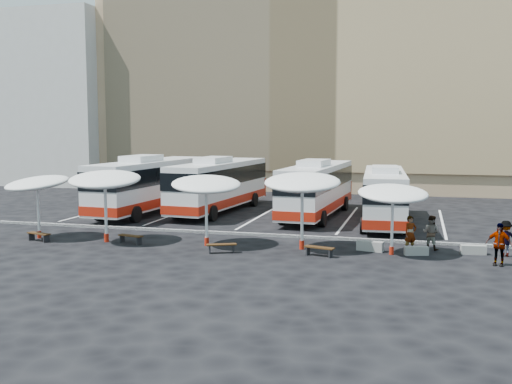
% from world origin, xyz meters
% --- Properties ---
extents(ground, '(120.00, 120.00, 0.00)m').
position_xyz_m(ground, '(0.00, 0.00, 0.00)').
color(ground, black).
rests_on(ground, ground).
extents(sandstone_building, '(42.00, 18.25, 29.60)m').
position_xyz_m(sandstone_building, '(0.00, 31.87, 12.63)').
color(sandstone_building, tan).
rests_on(sandstone_building, ground).
extents(apartment_block, '(14.00, 14.00, 18.00)m').
position_xyz_m(apartment_block, '(-28.00, 28.00, 9.00)').
color(apartment_block, beige).
rests_on(apartment_block, ground).
extents(curb_divider, '(34.00, 0.25, 0.15)m').
position_xyz_m(curb_divider, '(0.00, 0.50, 0.07)').
color(curb_divider, black).
rests_on(curb_divider, ground).
extents(bay_lines, '(24.15, 12.00, 0.01)m').
position_xyz_m(bay_lines, '(0.00, 8.00, 0.01)').
color(bay_lines, white).
rests_on(bay_lines, ground).
extents(bus_0, '(3.69, 13.24, 4.15)m').
position_xyz_m(bus_0, '(-8.03, 7.34, 2.12)').
color(bus_0, silver).
rests_on(bus_0, ground).
extents(bus_1, '(3.74, 12.82, 4.01)m').
position_xyz_m(bus_1, '(-3.39, 9.09, 2.05)').
color(bus_1, silver).
rests_on(bus_1, ground).
extents(bus_2, '(3.43, 12.56, 3.94)m').
position_xyz_m(bus_2, '(3.78, 8.66, 2.01)').
color(bus_2, silver).
rests_on(bus_2, ground).
extents(bus_3, '(3.30, 11.85, 3.72)m').
position_xyz_m(bus_3, '(8.38, 6.72, 1.90)').
color(bus_3, silver).
rests_on(bus_3, ground).
extents(sunshade_0, '(4.52, 4.55, 3.57)m').
position_xyz_m(sunshade_0, '(-9.68, -3.34, 3.03)').
color(sunshade_0, silver).
rests_on(sunshade_0, ground).
extents(sunshade_1, '(4.62, 4.65, 3.92)m').
position_xyz_m(sunshade_1, '(-5.55, -3.34, 3.33)').
color(sunshade_1, silver).
rests_on(sunshade_1, ground).
extents(sunshade_2, '(4.73, 4.75, 3.73)m').
position_xyz_m(sunshade_2, '(-0.05, -2.86, 3.17)').
color(sunshade_2, silver).
rests_on(sunshade_2, ground).
extents(sunshade_3, '(4.03, 4.07, 3.96)m').
position_xyz_m(sunshade_3, '(4.88, -2.51, 3.36)').
color(sunshade_3, silver).
rests_on(sunshade_3, ground).
extents(sunshade_4, '(4.05, 4.08, 3.47)m').
position_xyz_m(sunshade_4, '(9.28, -2.61, 2.94)').
color(sunshade_4, silver).
rests_on(sunshade_4, ground).
extents(wood_bench_0, '(1.52, 0.77, 0.45)m').
position_xyz_m(wood_bench_0, '(-9.14, -4.13, 0.35)').
color(wood_bench_0, black).
rests_on(wood_bench_0, ground).
extents(wood_bench_1, '(1.47, 0.70, 0.44)m').
position_xyz_m(wood_bench_1, '(-4.12, -3.36, 0.33)').
color(wood_bench_1, black).
rests_on(wood_bench_1, ground).
extents(wood_bench_2, '(1.48, 0.96, 0.45)m').
position_xyz_m(wood_bench_2, '(1.28, -4.41, 0.34)').
color(wood_bench_2, black).
rests_on(wood_bench_2, ground).
extents(wood_bench_3, '(1.52, 0.77, 0.45)m').
position_xyz_m(wood_bench_3, '(5.99, -3.88, 0.35)').
color(wood_bench_3, black).
rests_on(wood_bench_3, ground).
extents(conc_bench_0, '(1.37, 0.71, 0.49)m').
position_xyz_m(conc_bench_0, '(8.22, -2.01, 0.24)').
color(conc_bench_0, gray).
rests_on(conc_bench_0, ground).
extents(conc_bench_1, '(1.17, 0.67, 0.42)m').
position_xyz_m(conc_bench_1, '(10.43, -2.42, 0.21)').
color(conc_bench_1, gray).
rests_on(conc_bench_1, ground).
extents(conc_bench_2, '(1.20, 0.50, 0.44)m').
position_xyz_m(conc_bench_2, '(13.08, -1.49, 0.22)').
color(conc_bench_2, gray).
rests_on(conc_bench_2, ground).
extents(passenger_0, '(0.77, 0.71, 1.77)m').
position_xyz_m(passenger_0, '(10.13, -1.61, 0.89)').
color(passenger_0, black).
rests_on(passenger_0, ground).
extents(passenger_1, '(1.02, 0.92, 1.73)m').
position_xyz_m(passenger_1, '(11.13, -0.94, 0.87)').
color(passenger_1, black).
rests_on(passenger_1, ground).
extents(passenger_2, '(1.21, 0.80, 1.91)m').
position_xyz_m(passenger_2, '(13.94, -3.75, 0.96)').
color(passenger_2, black).
rests_on(passenger_2, ground).
extents(passenger_3, '(1.20, 0.82, 1.71)m').
position_xyz_m(passenger_3, '(14.48, -1.59, 0.85)').
color(passenger_3, black).
rests_on(passenger_3, ground).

